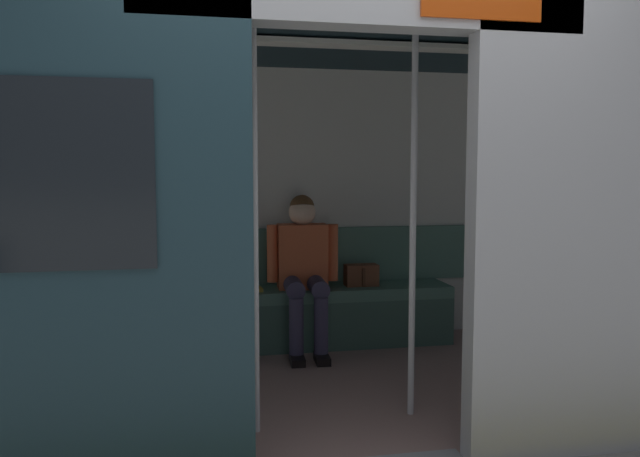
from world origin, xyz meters
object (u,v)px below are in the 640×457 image
Objects in this scene: train_car at (305,149)px; bench_seat at (294,303)px; person_seated at (304,262)px; grab_pole_far at (413,224)px; handbag at (361,275)px; grab_pole_door at (255,228)px; book at (251,288)px.

train_car is 1.49m from bench_seat.
person_seated is 1.51m from grab_pole_far.
grab_pole_door reaches higher than handbag.
book is (0.34, -0.02, 0.12)m from bench_seat.
handbag is 1.18× the size of book.
bench_seat is at bearing -106.07° from grab_pole_door.
train_car is 1.43m from book.
bench_seat is (-0.07, -0.93, -1.16)m from train_car.
grab_pole_door is 1.00× the size of grab_pole_far.
train_car is 1.21m from person_seated.
grab_pole_door reaches higher than bench_seat.
train_car is at bearing -45.93° from grab_pole_far.
handbag reaches higher than bench_seat.
train_car is 1.50m from handbag.
grab_pole_far is (-0.51, 0.53, -0.43)m from train_car.
handbag is at bearing -175.63° from bench_seat.
train_car is 2.55× the size of bench_seat.
book is at bearing 1.56° from handbag.
grab_pole_far is (-0.38, 1.41, 0.40)m from person_seated.
book is at bearing -74.39° from train_car.
book is 1.67m from grab_pole_door.
bench_seat is at bearing -38.26° from person_seated.
bench_seat is 0.58m from handbag.
person_seated is 0.55× the size of grab_pole_far.
train_car is 5.35× the size of person_seated.
book is (0.26, -0.95, -1.03)m from train_car.
bench_seat is at bearing 4.37° from handbag.
handbag reaches higher than book.
bench_seat is 2.10× the size of person_seated.
person_seated is 0.51m from handbag.
bench_seat is 9.65× the size of handbag.
train_car reaches higher than handbag.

